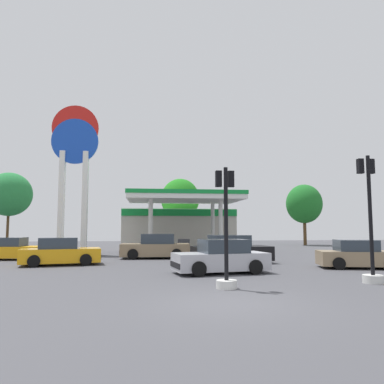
# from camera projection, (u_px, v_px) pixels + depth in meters

# --- Properties ---
(ground_plane) EXTENTS (90.00, 90.00, 0.00)m
(ground_plane) POSITION_uv_depth(u_px,v_px,m) (227.00, 303.00, 10.06)
(ground_plane) COLOR #47474C
(ground_plane) RESTS_ON ground
(gas_station) EXTENTS (10.40, 13.64, 4.80)m
(gas_station) POSITION_uv_depth(u_px,v_px,m) (178.00, 226.00, 35.48)
(gas_station) COLOR beige
(gas_station) RESTS_ON ground
(station_pole_sign) EXTENTS (3.57, 0.56, 11.61)m
(station_pole_sign) POSITION_uv_depth(u_px,v_px,m) (74.00, 160.00, 28.64)
(station_pole_sign) COLOR white
(station_pole_sign) RESTS_ON ground
(car_0) EXTENTS (4.58, 2.21, 1.61)m
(car_0) POSITION_uv_depth(u_px,v_px,m) (156.00, 247.00, 24.43)
(car_0) COLOR black
(car_0) RESTS_ON ground
(car_1) EXTENTS (4.46, 2.47, 1.51)m
(car_1) POSITION_uv_depth(u_px,v_px,m) (221.00, 258.00, 16.64)
(car_1) COLOR black
(car_1) RESTS_ON ground
(car_2) EXTENTS (4.43, 2.52, 1.49)m
(car_2) POSITION_uv_depth(u_px,v_px,m) (61.00, 253.00, 20.16)
(car_2) COLOR black
(car_2) RESTS_ON ground
(car_3) EXTENTS (4.68, 2.45, 1.61)m
(car_3) POSITION_uv_depth(u_px,v_px,m) (231.00, 250.00, 21.16)
(car_3) COLOR black
(car_3) RESTS_ON ground
(car_4) EXTENTS (4.24, 2.49, 1.42)m
(car_4) POSITION_uv_depth(u_px,v_px,m) (359.00, 255.00, 18.60)
(car_4) COLOR black
(car_4) RESTS_ON ground
(car_5) EXTENTS (4.06, 2.08, 1.40)m
(car_5) POSITION_uv_depth(u_px,v_px,m) (11.00, 250.00, 23.43)
(car_5) COLOR black
(car_5) RESTS_ON ground
(traffic_signal_0) EXTENTS (0.71, 0.71, 4.15)m
(traffic_signal_0) POSITION_uv_depth(u_px,v_px,m) (226.00, 242.00, 12.62)
(traffic_signal_0) COLOR silver
(traffic_signal_0) RESTS_ON ground
(traffic_signal_1) EXTENTS (0.75, 0.75, 4.79)m
(traffic_signal_1) POSITION_uv_depth(u_px,v_px,m) (371.00, 237.00, 13.79)
(traffic_signal_1) COLOR silver
(traffic_signal_1) RESTS_ON ground
(tree_0) EXTENTS (4.56, 4.56, 7.68)m
(tree_0) POSITION_uv_depth(u_px,v_px,m) (9.00, 194.00, 37.98)
(tree_0) COLOR brown
(tree_0) RESTS_ON ground
(tree_1) EXTENTS (4.15, 4.15, 7.29)m
(tree_1) POSITION_uv_depth(u_px,v_px,m) (180.00, 199.00, 39.86)
(tree_1) COLOR brown
(tree_1) RESTS_ON ground
(tree_2) EXTENTS (4.08, 4.08, 6.95)m
(tree_2) POSITION_uv_depth(u_px,v_px,m) (304.00, 204.00, 42.32)
(tree_2) COLOR brown
(tree_2) RESTS_ON ground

